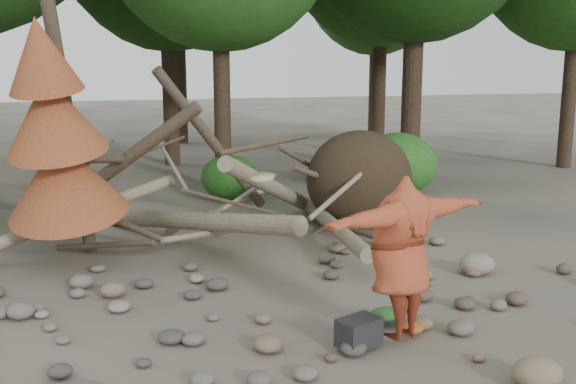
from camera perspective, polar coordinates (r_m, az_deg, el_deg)
name	(u,v)px	position (r m, az deg, el deg)	size (l,w,h in m)	color
ground	(324,318)	(8.50, 3.18, -11.16)	(120.00, 120.00, 0.00)	#514C44
deadfall_pile	(334,183)	(12.77, 4.15, 0.79)	(8.55, 5.24, 3.30)	#332619
dead_conifer	(57,139)	(10.67, -19.86, 4.46)	(2.06, 2.16, 4.35)	#4C3F30
bush_mid	(230,178)	(15.76, -5.22, 1.27)	(1.40, 1.40, 1.12)	#225919
bush_right	(397,164)	(16.56, 9.71, 2.47)	(2.00, 2.00, 1.60)	#2B6A21
frisbee_thrower	(401,258)	(7.56, 10.02, -5.76)	(2.97, 1.18, 1.99)	#A23F24
backpack	(359,337)	(7.60, 6.30, -12.68)	(0.48, 0.32, 0.32)	black
cloth_green	(386,318)	(8.40, 8.73, -10.98)	(0.42, 0.35, 0.16)	#265F27
cloth_orange	(411,332)	(8.08, 10.85, -12.12)	(0.32, 0.26, 0.12)	#AD541D
boulder_front_right	(537,373)	(7.23, 21.29, -14.75)	(0.52, 0.47, 0.31)	#826D51
boulder_mid_right	(477,264)	(10.58, 16.43, -6.14)	(0.56, 0.51, 0.34)	gray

